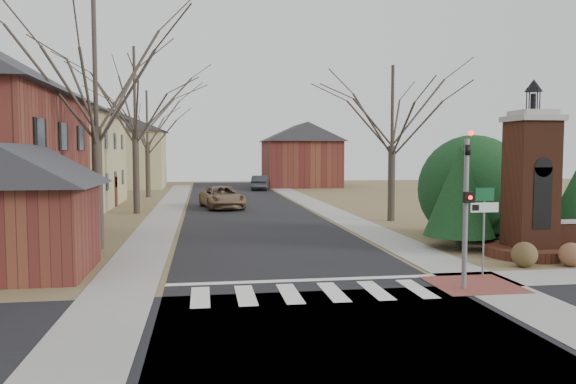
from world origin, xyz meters
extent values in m
plane|color=brown|center=(0.00, 0.00, 0.00)|extent=(120.00, 120.00, 0.00)
cube|color=black|center=(0.00, 22.00, 0.01)|extent=(8.00, 70.00, 0.01)
cube|color=black|center=(0.00, -3.00, 0.01)|extent=(120.00, 8.00, 0.01)
cube|color=silver|center=(0.00, 0.80, 0.01)|extent=(8.00, 2.20, 0.02)
cube|color=silver|center=(0.00, 2.30, 0.01)|extent=(8.00, 0.35, 0.02)
cube|color=gray|center=(5.20, 22.00, 0.01)|extent=(2.00, 60.00, 0.02)
cube|color=gray|center=(-5.20, 22.00, 0.01)|extent=(2.00, 60.00, 0.02)
cube|color=brown|center=(4.80, 1.00, 0.01)|extent=(2.40, 2.40, 0.02)
cylinder|color=slate|center=(4.30, 0.60, 2.10)|extent=(0.14, 0.14, 4.20)
imported|color=black|center=(4.30, 0.60, 4.05)|extent=(0.15, 0.18, 0.90)
sphere|color=#FF0C05|center=(4.30, 0.38, 4.35)|extent=(0.14, 0.14, 0.14)
cube|color=black|center=(4.30, 0.42, 2.60)|extent=(0.28, 0.16, 0.30)
sphere|color=#FF0C05|center=(4.30, 0.33, 2.60)|extent=(0.11, 0.11, 0.11)
cylinder|color=slate|center=(5.60, 2.00, 1.30)|extent=(0.06, 0.06, 2.60)
cube|color=silver|center=(5.60, 1.98, 2.15)|extent=(0.90, 0.03, 0.30)
cube|color=black|center=(5.30, 1.97, 2.15)|extent=(0.22, 0.02, 0.18)
cube|color=#104E2A|center=(5.60, 1.98, 2.55)|extent=(0.60, 0.03, 0.40)
cylinder|color=#4C2516|center=(9.00, 5.00, 0.18)|extent=(3.20, 3.20, 0.36)
cube|color=#4C2516|center=(9.00, 5.00, 2.50)|extent=(1.50, 1.50, 5.00)
cube|color=black|center=(9.00, 4.28, 2.20)|extent=(0.70, 0.10, 2.20)
cube|color=gray|center=(9.00, 5.00, 5.05)|extent=(1.70, 1.70, 0.20)
cube|color=gray|center=(9.00, 5.00, 5.25)|extent=(1.30, 1.30, 0.20)
cylinder|color=black|center=(9.00, 5.00, 5.65)|extent=(0.20, 0.20, 0.60)
cone|color=black|center=(9.00, 5.00, 6.25)|extent=(0.64, 0.64, 0.45)
cube|color=tan|center=(-13.50, 27.00, 3.20)|extent=(9.00, 12.00, 6.40)
cube|color=brown|center=(-8.50, 4.50, 1.40)|extent=(4.00, 4.00, 2.80)
cube|color=tan|center=(-12.00, 48.00, 3.00)|extent=(10.00, 8.00, 6.00)
cube|color=tan|center=(-14.80, 46.40, 6.99)|extent=(0.75, 0.75, 3.08)
cube|color=brown|center=(8.00, 48.00, 2.50)|extent=(8.00, 8.00, 5.00)
cube|color=brown|center=(5.76, 46.40, 5.90)|extent=(0.75, 0.75, 2.80)
cylinder|color=#473D33|center=(7.20, 7.00, 0.25)|extent=(0.20, 0.20, 0.50)
cone|color=#113313|center=(7.20, 7.00, 2.30)|extent=(2.80, 2.80, 3.60)
cylinder|color=#473D33|center=(10.50, 8.20, 0.25)|extent=(0.20, 0.20, 0.50)
cone|color=#113313|center=(10.50, 8.20, 2.60)|extent=(3.40, 3.40, 4.20)
cylinder|color=#473D33|center=(12.50, 7.20, 0.25)|extent=(0.20, 0.20, 0.50)
sphere|color=#113313|center=(9.00, 9.50, 2.40)|extent=(4.80, 4.80, 4.80)
cylinder|color=#473D33|center=(-7.00, 9.00, 2.42)|extent=(0.40, 0.40, 4.83)
cylinder|color=#473D33|center=(-7.00, 22.00, 2.52)|extent=(0.40, 0.40, 5.04)
cylinder|color=#473D33|center=(-7.50, 35.00, 2.21)|extent=(0.40, 0.40, 4.41)
cylinder|color=#473D33|center=(7.50, 16.00, 2.10)|extent=(0.40, 0.40, 4.20)
imported|color=#816446|center=(-1.60, 24.45, 0.75)|extent=(3.30, 5.70, 1.50)
imported|color=#323539|center=(2.89, 42.54, 0.74)|extent=(2.31, 4.70, 1.48)
sphere|color=brown|center=(7.68, 3.14, 0.43)|extent=(0.85, 0.85, 0.85)
sphere|color=brown|center=(9.30, 3.00, 0.40)|extent=(0.81, 0.81, 0.81)
camera|label=1|loc=(-2.91, -13.95, 3.84)|focal=35.00mm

